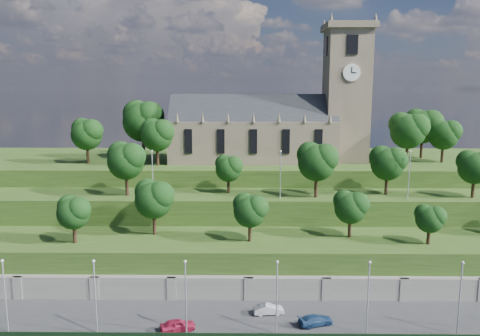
{
  "coord_description": "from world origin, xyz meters",
  "views": [
    {
      "loc": [
        -5.49,
        -45.75,
        28.94
      ],
      "look_at": [
        -6.35,
        30.0,
        16.19
      ],
      "focal_mm": 35.0,
      "sensor_mm": 36.0,
      "label": 1
    }
  ],
  "objects_px": {
    "church": "(277,123)",
    "car_middle": "(269,309)",
    "car_left": "(178,325)",
    "car_right": "(316,320)"
  },
  "relations": [
    {
      "from": "church",
      "to": "car_middle",
      "type": "distance_m",
      "value": 43.6
    },
    {
      "from": "car_right",
      "to": "car_left",
      "type": "bearing_deg",
      "value": 75.58
    },
    {
      "from": "car_left",
      "to": "car_right",
      "type": "bearing_deg",
      "value": -102.35
    },
    {
      "from": "car_left",
      "to": "car_right",
      "type": "distance_m",
      "value": 15.85
    },
    {
      "from": "car_left",
      "to": "car_right",
      "type": "relative_size",
      "value": 0.96
    },
    {
      "from": "church",
      "to": "car_right",
      "type": "distance_m",
      "value": 45.85
    },
    {
      "from": "car_middle",
      "to": "car_right",
      "type": "height_order",
      "value": "car_middle"
    },
    {
      "from": "car_left",
      "to": "car_middle",
      "type": "height_order",
      "value": "car_left"
    },
    {
      "from": "car_left",
      "to": "car_middle",
      "type": "xyz_separation_m",
      "value": [
        10.47,
        4.11,
        -0.07
      ]
    },
    {
      "from": "car_middle",
      "to": "church",
      "type": "bearing_deg",
      "value": -12.4
    }
  ]
}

